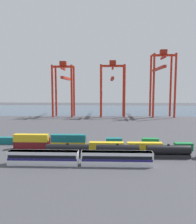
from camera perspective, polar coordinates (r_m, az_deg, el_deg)
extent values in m
plane|color=#424247|center=(125.84, 2.81, -3.77)|extent=(420.00, 420.00, 0.00)
cube|color=#384C60|center=(226.92, 2.52, 0.61)|extent=(400.00, 110.00, 0.01)
cube|color=silver|center=(66.44, -13.66, -11.15)|extent=(19.72, 3.10, 3.90)
cube|color=navy|center=(66.46, -13.66, -11.23)|extent=(19.33, 3.14, 0.64)
cube|color=black|center=(66.24, -13.67, -10.59)|extent=(18.93, 3.13, 0.90)
cube|color=slate|center=(65.94, -13.70, -9.68)|extent=(19.52, 2.85, 0.36)
cube|color=silver|center=(64.11, 4.77, -11.64)|extent=(19.72, 3.10, 3.90)
cube|color=navy|center=(64.13, 4.77, -11.72)|extent=(19.33, 3.14, 0.64)
cube|color=black|center=(63.90, 4.77, -11.05)|extent=(18.93, 3.13, 0.90)
cube|color=slate|center=(63.59, 4.78, -10.12)|extent=(19.52, 2.85, 0.36)
cube|color=#232326|center=(72.82, -7.67, -10.65)|extent=(13.28, 2.50, 1.10)
cylinder|color=black|center=(72.29, -7.69, -9.16)|extent=(13.28, 2.82, 2.82)
cylinder|color=black|center=(71.89, -7.71, -7.94)|extent=(0.70, 0.70, 0.36)
cube|color=#232326|center=(71.89, 4.94, -10.84)|extent=(13.28, 2.50, 1.10)
cylinder|color=black|center=(71.35, 4.95, -9.33)|extent=(13.28, 2.82, 2.82)
cylinder|color=black|center=(70.94, 4.97, -8.09)|extent=(0.70, 0.70, 0.36)
cube|color=#232326|center=(74.32, 17.28, -10.53)|extent=(13.28, 2.50, 1.10)
cylinder|color=black|center=(73.79, 17.33, -9.07)|extent=(13.28, 2.82, 2.82)
cylinder|color=black|center=(73.40, 17.37, -7.87)|extent=(0.70, 0.70, 0.36)
cube|color=maroon|center=(84.30, -16.49, -8.01)|extent=(12.10, 2.44, 2.60)
cube|color=gold|center=(83.72, -16.54, -6.28)|extent=(12.10, 2.44, 2.60)
cube|color=gold|center=(81.09, -7.43, -8.36)|extent=(12.10, 2.44, 2.60)
cube|color=#146066|center=(80.49, -7.46, -6.57)|extent=(12.10, 2.44, 2.60)
cube|color=gold|center=(79.99, 2.13, -8.52)|extent=(12.10, 2.44, 2.60)
cube|color=gold|center=(81.10, 11.69, -8.44)|extent=(12.10, 2.44, 2.60)
cube|color=#197538|center=(84.33, 20.75, -8.15)|extent=(6.04, 2.44, 2.60)
cube|color=#146066|center=(94.38, -21.81, -6.70)|extent=(12.10, 2.44, 2.60)
cube|color=maroon|center=(89.76, -13.76, -7.08)|extent=(6.04, 2.44, 2.60)
cube|color=maroon|center=(87.06, -5.02, -7.33)|extent=(6.04, 2.44, 2.60)
cube|color=#146066|center=(86.45, 4.06, -7.42)|extent=(6.04, 2.44, 2.60)
cube|color=#197538|center=(87.97, 13.05, -7.33)|extent=(6.04, 2.44, 2.60)
cylinder|color=red|center=(169.85, -11.44, 5.16)|extent=(1.50, 1.50, 38.34)
cylinder|color=red|center=(167.09, -6.67, 5.22)|extent=(1.50, 1.50, 38.34)
cylinder|color=red|center=(181.30, -10.57, 5.22)|extent=(1.50, 1.50, 38.34)
cylinder|color=red|center=(178.72, -6.09, 5.28)|extent=(1.50, 1.50, 38.34)
cube|color=red|center=(174.83, -8.80, 11.26)|extent=(15.84, 1.20, 1.60)
cube|color=red|center=(174.69, -8.79, 10.73)|extent=(1.20, 13.36, 1.60)
cube|color=red|center=(187.34, -7.98, 8.39)|extent=(2.00, 38.02, 2.00)
cube|color=maroon|center=(175.07, -8.81, 12.04)|extent=(4.80, 4.00, 3.20)
cylinder|color=red|center=(166.44, 0.75, 5.33)|extent=(1.50, 1.50, 38.72)
cylinder|color=red|center=(166.91, 6.70, 5.29)|extent=(1.50, 1.50, 38.72)
cylinder|color=red|center=(175.66, 0.82, 5.36)|extent=(1.50, 1.50, 38.72)
cylinder|color=red|center=(176.11, 6.46, 5.33)|extent=(1.50, 1.50, 38.72)
cube|color=red|center=(171.85, 3.73, 11.53)|extent=(18.84, 1.20, 1.60)
cube|color=red|center=(171.70, 3.72, 11.00)|extent=(1.20, 10.82, 1.60)
cube|color=red|center=(185.43, 3.59, 8.32)|extent=(2.00, 40.67, 2.00)
cube|color=maroon|center=(172.10, 3.73, 12.33)|extent=(4.80, 4.00, 3.20)
cylinder|color=red|center=(168.70, 13.87, 6.45)|extent=(1.50, 1.50, 46.32)
cylinder|color=red|center=(172.47, 18.92, 6.29)|extent=(1.50, 1.50, 46.32)
cylinder|color=red|center=(180.02, 13.13, 6.43)|extent=(1.50, 1.50, 46.32)
cylinder|color=red|center=(183.56, 17.88, 6.29)|extent=(1.50, 1.50, 46.32)
cube|color=red|center=(177.66, 16.18, 13.60)|extent=(17.01, 1.20, 1.60)
cube|color=red|center=(177.45, 16.16, 13.09)|extent=(1.20, 13.14, 1.60)
cube|color=red|center=(190.56, 15.05, 10.54)|extent=(2.00, 40.79, 2.00)
cube|color=maroon|center=(178.00, 16.20, 14.36)|extent=(4.80, 4.00, 3.20)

